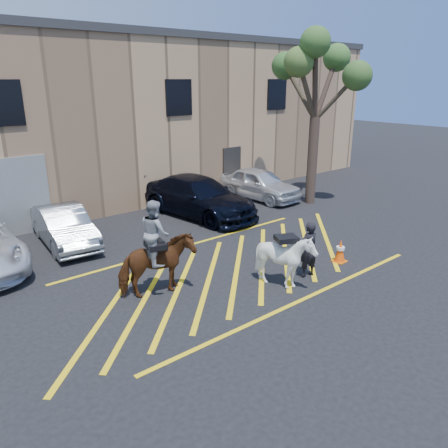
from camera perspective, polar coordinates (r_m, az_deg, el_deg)
ground at (r=13.24m, az=0.84°, el=-5.48°), size 90.00×90.00×0.00m
car_silver_sedan at (r=15.64m, az=-20.15°, el=-0.28°), size 1.73×4.05×1.30m
car_blue_suv at (r=17.90m, az=-3.34°, el=3.59°), size 2.87×5.65×1.57m
car_white_suv at (r=20.51m, az=4.65°, el=5.27°), size 1.93×4.27×1.42m
handler at (r=12.49m, az=10.95°, el=-3.30°), size 0.65×0.48×1.62m
warehouse at (r=22.66m, az=-19.74°, el=13.07°), size 32.42×10.20×7.30m
hatching_zone at (r=13.03m, az=1.69°, el=-5.87°), size 12.60×5.12×0.01m
mounted_bay at (r=11.28m, az=-8.84°, el=-4.40°), size 2.07×1.25×2.55m
saddled_white at (r=11.80m, az=8.01°, el=-4.62°), size 1.73×1.80×1.55m
traffic_cone at (r=13.86m, az=14.94°, el=-3.36°), size 0.39×0.39×0.73m
tree at (r=19.59m, az=12.16°, el=19.02°), size 3.99×4.37×7.31m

